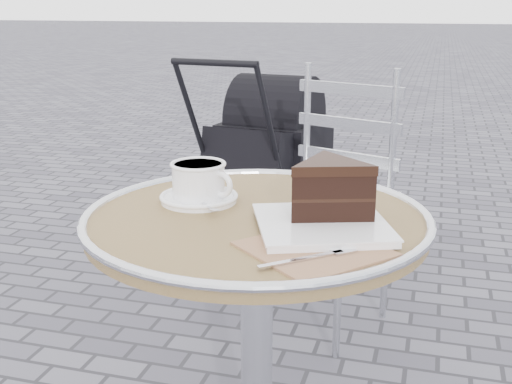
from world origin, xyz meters
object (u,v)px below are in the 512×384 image
(baby_stroller, at_px, (267,158))
(bistro_chair, at_px, (336,167))
(cake_plate_set, at_px, (328,197))
(cappuccino_set, at_px, (199,184))
(cafe_table, at_px, (257,288))

(baby_stroller, bearing_deg, bistro_chair, -49.94)
(cake_plate_set, bearing_deg, baby_stroller, 86.75)
(cappuccino_set, distance_m, bistro_chair, 1.02)
(cappuccino_set, distance_m, baby_stroller, 1.77)
(bistro_chair, distance_m, baby_stroller, 0.86)
(cafe_table, bearing_deg, baby_stroller, 104.15)
(bistro_chair, xyz_separation_m, baby_stroller, (-0.45, 0.72, -0.16))
(cafe_table, relative_size, bistro_chair, 0.79)
(bistro_chair, height_order, baby_stroller, baby_stroller)
(cafe_table, height_order, cake_plate_set, cake_plate_set)
(cake_plate_set, height_order, baby_stroller, baby_stroller)
(cappuccino_set, relative_size, cake_plate_set, 0.45)
(bistro_chair, bearing_deg, baby_stroller, 142.67)
(cappuccino_set, distance_m, cake_plate_set, 0.31)
(bistro_chair, bearing_deg, cake_plate_set, -61.53)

